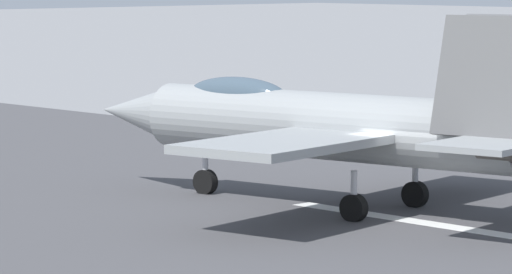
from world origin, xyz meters
TOP-DOWN VIEW (x-y plane):
  - ground_plane at (0.00, 0.00)m, footprint 400.00×400.00m
  - runway_strip at (-0.02, 0.00)m, footprint 240.00×26.00m
  - fighter_jet at (3.06, -0.09)m, footprint 16.89×13.57m

SIDE VIEW (x-z plane):
  - ground_plane at x=0.00m, z-range 0.00..0.00m
  - runway_strip at x=-0.02m, z-range 0.00..0.02m
  - fighter_jet at x=3.06m, z-range -0.38..5.27m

